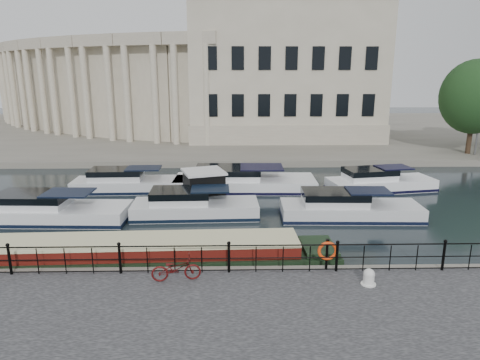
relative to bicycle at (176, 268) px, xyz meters
name	(u,v)px	position (x,y,z in m)	size (l,w,h in m)	color
ground_plane	(229,260)	(1.87, 2.86, -1.01)	(160.00, 160.00, 0.00)	black
far_bank	(230,131)	(1.87, 41.86, -0.73)	(120.00, 42.00, 0.55)	#6B665B
railing	(229,256)	(1.87, 0.61, 0.19)	(24.14, 0.14, 1.22)	black
civic_building	(221,78)	(0.87, 37.57, 6.03)	(53.55, 31.84, 16.85)	#ADA38C
bicycle	(176,268)	(0.00, 0.00, 0.00)	(0.61, 1.75, 0.92)	#4C0D0D
mooring_bollard	(369,277)	(6.75, -0.45, -0.18)	(0.52, 0.52, 0.59)	silver
life_ring_post	(327,251)	(5.53, 0.70, 0.30)	(0.74, 0.20, 1.21)	black
narrowboat	(135,259)	(-2.00, 2.28, -0.64)	(16.77, 2.72, 1.61)	black
harbour_hut	(204,189)	(0.34, 10.68, -0.06)	(3.80, 3.45, 2.19)	#6B665B
cabin_cruisers	(222,196)	(1.41, 11.31, -0.64)	(27.62, 9.38, 1.99)	white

